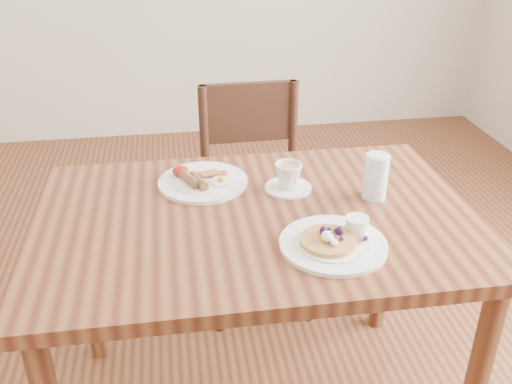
# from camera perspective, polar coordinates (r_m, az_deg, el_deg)

# --- Properties ---
(dining_table) EXTENTS (1.20, 0.80, 0.75)m
(dining_table) POSITION_cam_1_polar(r_m,az_deg,el_deg) (1.62, -0.00, -5.29)
(dining_table) COLOR brown
(dining_table) RESTS_ON ground
(chair_far) EXTENTS (0.43, 0.43, 0.88)m
(chair_far) POSITION_cam_1_polar(r_m,az_deg,el_deg) (2.26, -0.15, 0.42)
(chair_far) COLOR #391D14
(chair_far) RESTS_ON ground
(pancake_plate) EXTENTS (0.27, 0.27, 0.06)m
(pancake_plate) POSITION_cam_1_polar(r_m,az_deg,el_deg) (1.44, 7.90, -4.86)
(pancake_plate) COLOR white
(pancake_plate) RESTS_ON dining_table
(breakfast_plate) EXTENTS (0.27, 0.27, 0.04)m
(breakfast_plate) POSITION_cam_1_polar(r_m,az_deg,el_deg) (1.73, -5.47, 1.14)
(breakfast_plate) COLOR white
(breakfast_plate) RESTS_ON dining_table
(teacup_saucer) EXTENTS (0.14, 0.14, 0.08)m
(teacup_saucer) POSITION_cam_1_polar(r_m,az_deg,el_deg) (1.68, 3.25, 1.41)
(teacup_saucer) COLOR white
(teacup_saucer) RESTS_ON dining_table
(water_glass) EXTENTS (0.07, 0.07, 0.13)m
(water_glass) POSITION_cam_1_polar(r_m,az_deg,el_deg) (1.66, 11.88, 1.53)
(water_glass) COLOR silver
(water_glass) RESTS_ON dining_table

